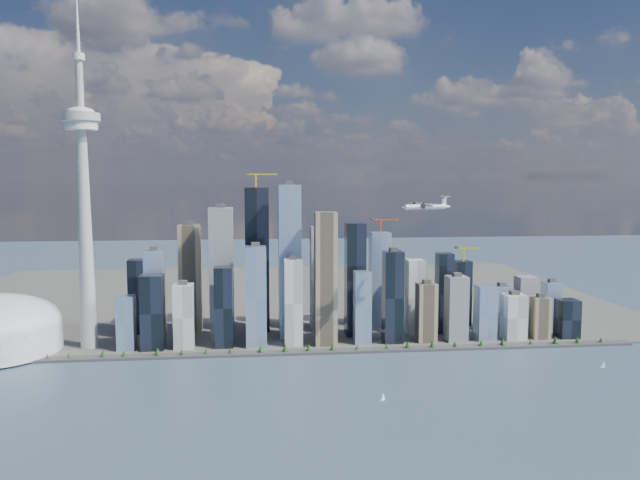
{
  "coord_description": "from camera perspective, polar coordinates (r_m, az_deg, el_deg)",
  "views": [
    {
      "loc": [
        -43.73,
        -667.29,
        266.24
      ],
      "look_at": [
        54.59,
        260.0,
        171.4
      ],
      "focal_mm": 35.0,
      "sensor_mm": 36.0,
      "label": 1
    }
  ],
  "objects": [
    {
      "name": "seawall",
      "position": [
        955.59,
        -3.25,
        -10.25
      ],
      "size": [
        1100.0,
        22.0,
        4.0
      ],
      "primitive_type": "cube",
      "color": "#383838",
      "rests_on": "ground"
    },
    {
      "name": "airplane",
      "position": [
        894.79,
        9.66,
        3.07
      ],
      "size": [
        77.47,
        68.98,
        19.04
      ],
      "rotation": [
        0.0,
        0.0,
        0.23
      ],
      "color": "silver",
      "rests_on": "ground"
    },
    {
      "name": "ground",
      "position": [
        719.77,
        -2.22,
        -15.91
      ],
      "size": [
        4000.0,
        4000.0,
        0.0
      ],
      "primitive_type": "plane",
      "color": "#344A5B",
      "rests_on": "ground"
    },
    {
      "name": "skyscraper_cluster",
      "position": [
        1025.65,
        -0.17,
        -4.4
      ],
      "size": [
        736.0,
        142.0,
        271.3
      ],
      "color": "black",
      "rests_on": "land"
    },
    {
      "name": "sailboat_west",
      "position": [
        772.38,
        5.76,
        -14.14
      ],
      "size": [
        6.94,
        4.23,
        9.9
      ],
      "rotation": [
        0.0,
        0.0,
        0.41
      ],
      "color": "white",
      "rests_on": "ground"
    },
    {
      "name": "shoreline_trees",
      "position": [
        953.74,
        -3.25,
        -9.86
      ],
      "size": [
        960.53,
        7.2,
        8.8
      ],
      "color": "#3F2D1E",
      "rests_on": "seawall"
    },
    {
      "name": "needle_tower",
      "position": [
        1010.79,
        -20.78,
        3.71
      ],
      "size": [
        56.0,
        56.0,
        550.5
      ],
      "color": "#A9A8A4",
      "rests_on": "land"
    },
    {
      "name": "land",
      "position": [
        1393.37,
        -4.16,
        -5.16
      ],
      "size": [
        1400.0,
        900.0,
        3.0
      ],
      "primitive_type": "cube",
      "color": "#4C4C47",
      "rests_on": "ground"
    },
    {
      "name": "sailboat_east",
      "position": [
        975.22,
        24.47,
        -10.36
      ],
      "size": [
        7.58,
        2.27,
        10.53
      ],
      "rotation": [
        0.0,
        0.0,
        -0.04
      ],
      "color": "white",
      "rests_on": "ground"
    }
  ]
}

